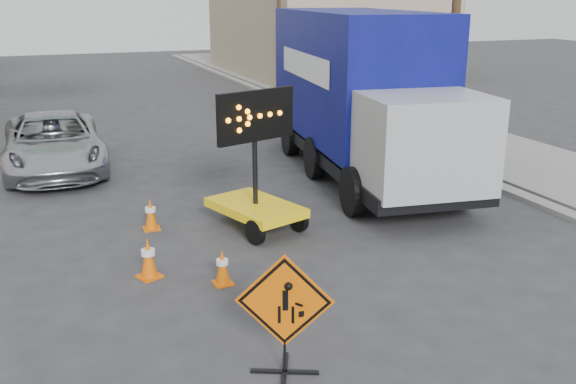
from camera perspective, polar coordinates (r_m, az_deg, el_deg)
curb_right at (r=23.83m, az=5.29°, el=5.92°), size 0.40×60.00×0.12m
sidewalk_right at (r=24.94m, az=10.04°, el=6.27°), size 4.00×60.00×0.15m
building_right_far at (r=39.48m, az=3.01°, el=13.72°), size 10.00×14.00×4.60m
construction_sign at (r=8.19m, az=-0.30°, el=-10.64°), size 1.15×0.83×1.66m
arrow_board at (r=13.27m, az=-2.91°, el=-0.60°), size 1.81×2.32×2.90m
pickup_truck at (r=18.87m, az=-20.13°, el=4.13°), size 2.63×5.59×1.54m
box_truck at (r=17.05m, az=6.56°, el=7.79°), size 3.88×9.32×4.28m
cone_a at (r=10.90m, az=-5.85°, el=-6.62°), size 0.33×0.33×0.63m
cone_b at (r=11.33m, az=-12.31°, el=-5.72°), size 0.49×0.49×0.73m
cone_c at (r=13.60m, az=-12.12°, el=-1.90°), size 0.35×0.35×0.68m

